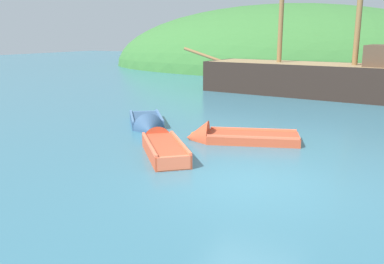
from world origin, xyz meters
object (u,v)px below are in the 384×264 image
(rowboat_portside, at_px, (231,139))
(buoy_orange, at_px, (195,136))
(rowboat_far, at_px, (162,148))
(rowboat_outer_right, at_px, (147,124))
(sailing_ship, at_px, (320,83))

(rowboat_portside, distance_m, buoy_orange, 1.42)
(rowboat_far, relative_size, rowboat_outer_right, 1.00)
(sailing_ship, height_order, rowboat_far, sailing_ship)
(rowboat_outer_right, xyz_separation_m, rowboat_portside, (3.75, -0.46, -0.01))
(buoy_orange, bearing_deg, sailing_ship, 82.57)
(sailing_ship, distance_m, rowboat_portside, 12.21)
(rowboat_far, height_order, rowboat_portside, rowboat_portside)
(sailing_ship, xyz_separation_m, rowboat_far, (-1.45, -14.43, -0.56))
(sailing_ship, relative_size, rowboat_far, 5.12)
(rowboat_outer_right, distance_m, rowboat_portside, 3.77)
(rowboat_portside, height_order, buoy_orange, rowboat_portside)
(sailing_ship, xyz_separation_m, rowboat_portside, (-0.16, -12.19, -0.62))
(rowboat_portside, bearing_deg, buoy_orange, -22.58)
(rowboat_far, xyz_separation_m, rowboat_portside, (1.28, 2.24, -0.06))
(rowboat_far, height_order, rowboat_outer_right, rowboat_outer_right)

